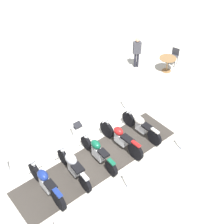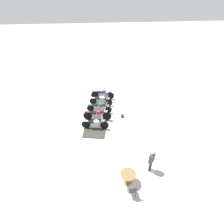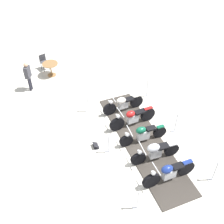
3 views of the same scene
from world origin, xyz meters
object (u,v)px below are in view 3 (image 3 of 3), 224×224
Objects in this scene: stanchion_right_front at (88,106)px; stanchion_left_mid at (175,126)px; cafe_table at (50,66)px; motorcycle_forest at (143,134)px; bystander_person at (28,74)px; stanchion_left_rear at (214,175)px; stanchion_right_mid at (109,147)px; motorcycle_cream at (123,104)px; stanchion_right_rear at (137,203)px; motorcycle_maroon at (132,118)px; motorcycle_chrome at (155,152)px; stanchion_left_front at (147,91)px; cafe_chair_near_table at (44,61)px; info_placard at (96,146)px; motorcycle_navy at (169,173)px.

stanchion_left_mid is (3.31, 2.65, -0.01)m from stanchion_right_front.
motorcycle_forest is at bearing 10.82° from cafe_table.
stanchion_left_rear is at bearing -25.96° from bystander_person.
cafe_table is at bearing 178.00° from stanchion_right_mid.
motorcycle_cream is 1.94× the size of stanchion_left_mid.
motorcycle_cream is 5.18m from stanchion_right_rear.
motorcycle_maroon reaches higher than motorcycle_cream.
motorcycle_cream reaches higher than motorcycle_chrome.
stanchion_left_front is 6.32m from cafe_chair_near_table.
motorcycle_forest is at bearing 87.21° from motorcycle_maroon.
cafe_table is at bearing 175.50° from stanchion_right_rear.
stanchion_left_rear is at bearing 13.74° from cafe_table.
cafe_table is (-4.74, -1.70, 0.09)m from motorcycle_cream.
bystander_person reaches higher than stanchion_right_mid.
cafe_chair_near_table is (-6.85, 0.46, 0.48)m from info_placard.
stanchion_right_rear is 0.64× the size of bystander_person.
stanchion_right_rear reaches higher than cafe_chair_near_table.
stanchion_left_rear is (0.58, 3.15, 0.01)m from stanchion_right_rear.
stanchion_right_mid is 1.11× the size of cafe_chair_near_table.
motorcycle_chrome is 1.94× the size of stanchion_left_rear.
stanchion_right_front is (-3.01, -1.04, -0.10)m from motorcycle_forest.
motorcycle_chrome is 2.32m from stanchion_right_rear.
motorcycle_navy is 3.34m from info_placard.
bystander_person is (0.67, -1.47, 0.41)m from cafe_table.
cafe_chair_near_table is (-7.40, 0.15, 0.23)m from stanchion_right_mid.
stanchion_right_mid is 3.21m from stanchion_left_mid.
stanchion_right_mid is (0.78, -1.75, -0.20)m from motorcycle_maroon.
info_placard is at bearing -108.00° from stanchion_left_mid.
cafe_table is at bearing 65.65° from bystander_person.
cafe_table is at bearing -175.96° from stanchion_right_front.
motorcycle_cream is at bearing -91.82° from motorcycle_maroon.
stanchion_left_mid is at bearing 169.55° from stanchion_left_rear.
stanchion_right_rear is (2.44, -2.05, -0.15)m from motorcycle_forest.
bystander_person is (-6.20, -2.78, 0.51)m from motorcycle_forest.
stanchion_left_mid is (-0.76, 1.81, -0.16)m from motorcycle_chrome.
stanchion_left_rear is at bearing -10.45° from stanchion_left_mid.
stanchion_left_front is (-5.46, 1.01, 0.03)m from stanchion_left_rear.
motorcycle_maroon is at bearing -134.03° from stanchion_left_mid.
motorcycle_navy is 2.18× the size of stanchion_right_mid.
motorcycle_navy reaches higher than stanchion_right_rear.
motorcycle_maroon reaches higher than motorcycle_navy.
bystander_person reaches higher than motorcycle_chrome.
stanchion_left_rear reaches higher than motorcycle_forest.
bystander_person is (-6.50, -4.39, 0.62)m from stanchion_left_mid.
motorcycle_forest is 5.55× the size of info_placard.
stanchion_left_front is at bearing -108.44° from motorcycle_navy.
stanchion_right_front reaches higher than info_placard.
motorcycle_navy reaches higher than info_placard.
stanchion_right_rear is (2.73, -0.50, 0.02)m from stanchion_right_mid.
stanchion_right_front is 4.69m from cafe_chair_near_table.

